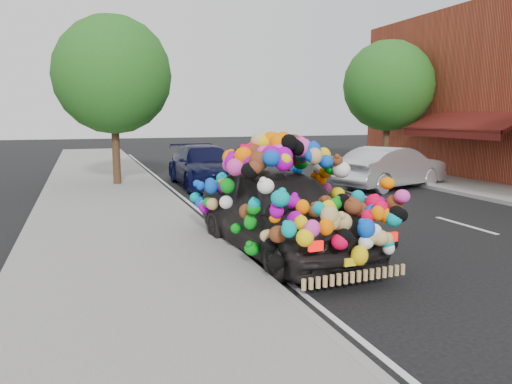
{
  "coord_description": "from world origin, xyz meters",
  "views": [
    {
      "loc": [
        -4.96,
        -9.36,
        2.6
      ],
      "look_at": [
        -1.51,
        0.54,
        0.99
      ],
      "focal_mm": 35.0,
      "sensor_mm": 36.0,
      "label": 1
    }
  ],
  "objects": [
    {
      "name": "ground",
      "position": [
        0.0,
        0.0,
        0.0
      ],
      "size": [
        100.0,
        100.0,
        0.0
      ],
      "primitive_type": "plane",
      "color": "black",
      "rests_on": "ground"
    },
    {
      "name": "sidewalk",
      "position": [
        -4.3,
        0.0,
        0.06
      ],
      "size": [
        4.0,
        60.0,
        0.12
      ],
      "primitive_type": "cube",
      "color": "gray",
      "rests_on": "ground"
    },
    {
      "name": "kerb",
      "position": [
        -2.35,
        0.0,
        0.07
      ],
      "size": [
        0.15,
        60.0,
        0.13
      ],
      "primitive_type": "cube",
      "color": "gray",
      "rests_on": "ground"
    },
    {
      "name": "lane_markings",
      "position": [
        3.6,
        0.0,
        0.01
      ],
      "size": [
        6.0,
        50.0,
        0.01
      ],
      "primitive_type": null,
      "color": "silver",
      "rests_on": "ground"
    },
    {
      "name": "tree_near_sidewalk",
      "position": [
        -3.8,
        9.5,
        4.02
      ],
      "size": [
        4.2,
        4.2,
        6.13
      ],
      "color": "#332114",
      "rests_on": "ground"
    },
    {
      "name": "tree_far_b",
      "position": [
        8.0,
        10.0,
        3.89
      ],
      "size": [
        4.0,
        4.0,
        5.9
      ],
      "color": "#332114",
      "rests_on": "ground"
    },
    {
      "name": "plush_art_car",
      "position": [
        -1.47,
        -0.74,
        1.18
      ],
      "size": [
        2.69,
        5.17,
        2.29
      ],
      "rotation": [
        0.0,
        0.0,
        0.08
      ],
      "color": "black",
      "rests_on": "ground"
    },
    {
      "name": "navy_sedan",
      "position": [
        -0.71,
        8.6,
        0.75
      ],
      "size": [
        2.11,
        5.18,
        1.5
      ],
      "primitive_type": "imported",
      "rotation": [
        0.0,
        0.0,
        -0.0
      ],
      "color": "black",
      "rests_on": "ground"
    },
    {
      "name": "silver_hatchback",
      "position": [
        5.52,
        5.85,
        0.75
      ],
      "size": [
        4.83,
        2.94,
        1.5
      ],
      "primitive_type": "imported",
      "rotation": [
        0.0,
        0.0,
        1.89
      ],
      "color": "#B5B7BD",
      "rests_on": "ground"
    }
  ]
}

